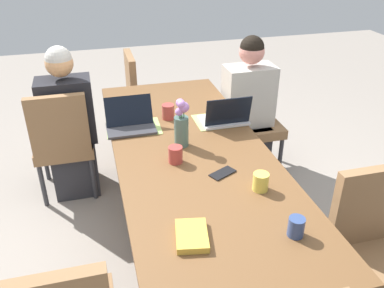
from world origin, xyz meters
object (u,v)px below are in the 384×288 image
Objects in this scene: person_near_left_mid at (70,131)px; coffee_mug_centre_left at (175,155)px; laptop_near_left_mid at (130,123)px; chair_head_left_right_mid at (144,95)px; phone_black at (223,173)px; coffee_mug_near_left at (168,112)px; laptop_far_left_near at (225,118)px; coffee_mug_near_right at (261,182)px; chair_far_left_near at (250,114)px; flower_vase at (181,124)px; chair_near_left_mid at (63,139)px; coffee_mug_centre_right at (296,227)px; person_far_left_near at (247,115)px; chair_far_right_far at (376,246)px; book_red_cover at (192,236)px; dining_table at (192,161)px.

person_near_left_mid reaches higher than coffee_mug_centre_left.
chair_head_left_right_mid is at bearing 167.28° from laptop_near_left_mid.
coffee_mug_near_left is at bearing 74.05° from phone_black.
coffee_mug_near_right is at bearing -5.30° from laptop_far_left_near.
chair_far_left_near reaches higher than coffee_mug_centre_left.
flower_vase is at bearing 0.88° from chair_head_left_right_mid.
laptop_near_left_mid reaches higher than chair_near_left_mid.
person_near_left_mid is 2.02m from coffee_mug_centre_right.
coffee_mug_centre_right is 0.62× the size of phone_black.
chair_near_left_mid is (-0.00, -1.50, -0.03)m from person_far_left_near.
person_far_left_near is 0.85m from coffee_mug_near_left.
flower_vase is at bearing -137.06° from chair_far_right_far.
phone_black is (-0.50, -0.67, 0.24)m from chair_far_right_far.
coffee_mug_centre_right is at bearing 12.72° from coffee_mug_near_left.
coffee_mug_near_right reaches higher than coffee_mug_centre_right.
flower_vase reaches higher than chair_far_right_far.
person_far_left_near is 1.25m from coffee_mug_centre_left.
flower_vase is 0.23m from coffee_mug_centre_left.
chair_far_left_near is 1.68m from chair_far_right_far.
person_near_left_mid is at bearing -144.07° from coffee_mug_near_right.
laptop_far_left_near is (-0.22, 0.36, -0.10)m from flower_vase.
flower_vase is at bearing -45.48° from person_far_left_near.
book_red_cover is at bearing -101.91° from coffee_mug_centre_right.
book_red_cover is (0.27, -0.44, -0.03)m from coffee_mug_near_right.
flower_vase is at bearing 156.36° from coffee_mug_centre_left.
flower_vase is 0.43m from laptop_near_left_mid.
person_near_left_mid is (-0.08, -1.44, 0.00)m from person_far_left_near.
chair_far_left_near is 1.48m from coffee_mug_near_right.
person_far_left_near is 0.67m from laptop_far_left_near.
phone_black is (0.19, 0.22, -0.05)m from coffee_mug_centre_left.
person_far_left_near is 3.73× the size of laptop_near_left_mid.
chair_far_right_far is at bearing 32.62° from coffee_mug_near_left.
chair_near_left_mid is at bearing -140.89° from coffee_mug_near_right.
chair_near_left_mid is 1.69m from coffee_mug_near_right.
coffee_mug_centre_right is (1.66, 1.06, 0.28)m from chair_near_left_mid.
person_near_left_mid is (-0.89, -0.75, -0.14)m from dining_table.
coffee_mug_centre_left is at bearing -127.63° from chair_far_right_far.
book_red_cover is at bearing -92.57° from chair_far_right_far.
coffee_mug_centre_left is 0.67× the size of phone_black.
coffee_mug_near_left is 1.12× the size of coffee_mug_centre_right.
person_far_left_near is at bearing -38.76° from chair_far_left_near.
laptop_near_left_mid is (0.49, 0.42, 0.25)m from person_near_left_mid.
laptop_far_left_near is (0.58, 1.06, 0.25)m from person_near_left_mid.
chair_near_left_mid is 0.10m from person_near_left_mid.
person_far_left_near is 1.05m from chair_head_left_right_mid.
dining_table is at bearing -45.31° from laptop_far_left_near.
person_far_left_near is 1.44m from person_near_left_mid.
person_near_left_mid reaches higher than coffee_mug_near_right.
phone_black is (0.37, 0.14, -0.14)m from flower_vase.
flower_vase is 3.28× the size of coffee_mug_centre_right.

